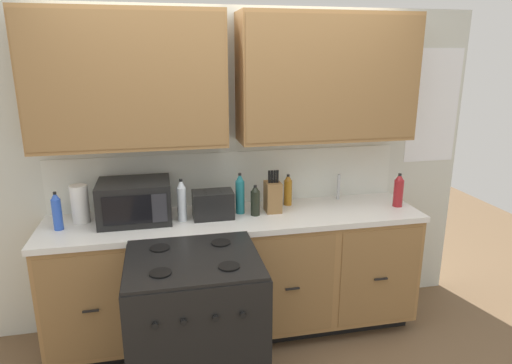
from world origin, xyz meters
TOP-DOWN VIEW (x-y plane):
  - ground_plane at (0.00, 0.00)m, footprint 8.00×8.00m
  - wall_unit at (0.00, 0.50)m, footprint 3.83×0.40m
  - counter_run at (0.00, 0.30)m, footprint 2.66×0.64m
  - stove_range at (-0.36, -0.33)m, footprint 0.76×0.68m
  - microwave at (-0.69, 0.36)m, footprint 0.48×0.37m
  - toaster at (-0.16, 0.30)m, footprint 0.28×0.18m
  - knife_block at (0.27, 0.34)m, footprint 0.11×0.14m
  - sink_faucet at (0.85, 0.51)m, footprint 0.02×0.02m
  - paper_towel_roll at (-1.05, 0.40)m, footprint 0.12×0.12m
  - bottle_clear at (-0.38, 0.28)m, footprint 0.06×0.06m
  - bottle_teal at (0.04, 0.35)m, footprint 0.06×0.06m
  - bottle_blue at (-1.18, 0.29)m, footprint 0.06×0.06m
  - bottle_amber at (0.42, 0.46)m, footprint 0.06×0.06m
  - bottle_red at (1.22, 0.25)m, footprint 0.07×0.07m
  - bottle_dark at (0.13, 0.29)m, footprint 0.07×0.07m

SIDE VIEW (x-z plane):
  - ground_plane at x=0.00m, z-range 0.00..0.00m
  - stove_range at x=-0.36m, z-range 0.00..0.95m
  - counter_run at x=0.00m, z-range 0.01..0.95m
  - toaster at x=-0.16m, z-range 0.94..1.13m
  - sink_faucet at x=0.85m, z-range 0.93..1.13m
  - bottle_dark at x=0.13m, z-range 0.93..1.15m
  - knife_block at x=0.27m, z-range 0.89..1.20m
  - bottle_amber at x=0.42m, z-range 0.93..1.17m
  - bottle_red at x=1.22m, z-range 0.93..1.19m
  - bottle_blue at x=-1.18m, z-range 0.93..1.19m
  - paper_towel_roll at x=-1.05m, z-range 0.93..1.19m
  - microwave at x=-0.69m, z-range 0.93..1.21m
  - bottle_teal at x=0.04m, z-range 0.93..1.23m
  - bottle_clear at x=-0.38m, z-range 0.93..1.23m
  - wall_unit at x=0.00m, z-range 0.43..2.80m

